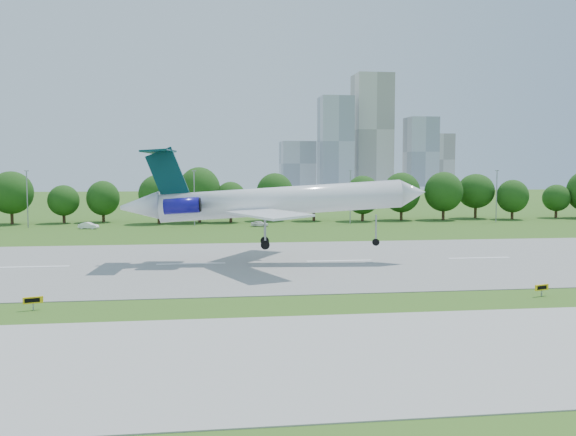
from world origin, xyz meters
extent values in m
plane|color=#2D5817|center=(0.00, 0.00, 0.00)|extent=(600.00, 600.00, 0.00)
cube|color=gray|center=(0.00, 25.00, 0.04)|extent=(400.00, 45.00, 0.08)
cube|color=#ADADA8|center=(0.00, -18.00, 0.04)|extent=(400.00, 23.00, 0.08)
cylinder|color=#382314|center=(-60.00, 92.00, 1.80)|extent=(0.70, 0.70, 3.60)
sphere|color=#183D0F|center=(-60.00, 92.00, 6.20)|extent=(8.40, 8.40, 8.40)
cylinder|color=#382314|center=(-20.00, 92.00, 1.80)|extent=(0.70, 0.70, 3.60)
sphere|color=#183D0F|center=(-20.00, 92.00, 6.20)|extent=(8.40, 8.40, 8.40)
cylinder|color=#382314|center=(20.00, 92.00, 1.80)|extent=(0.70, 0.70, 3.60)
sphere|color=#183D0F|center=(20.00, 92.00, 6.20)|extent=(8.40, 8.40, 8.40)
cylinder|color=#382314|center=(60.00, 92.00, 1.80)|extent=(0.70, 0.70, 3.60)
sphere|color=#183D0F|center=(60.00, 92.00, 6.20)|extent=(8.40, 8.40, 8.40)
cylinder|color=gray|center=(-55.00, 82.00, 6.00)|extent=(0.24, 0.24, 12.00)
cube|color=gray|center=(-55.00, 82.00, 12.10)|extent=(0.90, 0.25, 0.18)
cylinder|color=gray|center=(-20.00, 82.00, 6.00)|extent=(0.24, 0.24, 12.00)
cube|color=gray|center=(-20.00, 82.00, 12.10)|extent=(0.90, 0.25, 0.18)
cylinder|color=gray|center=(15.00, 82.00, 6.00)|extent=(0.24, 0.24, 12.00)
cube|color=gray|center=(15.00, 82.00, 12.10)|extent=(0.90, 0.25, 0.18)
cylinder|color=gray|center=(50.00, 82.00, 6.00)|extent=(0.24, 0.24, 12.00)
cube|color=gray|center=(50.00, 82.00, 12.10)|extent=(0.90, 0.25, 0.18)
cube|color=#B2B2B7|center=(75.00, 380.00, 31.00)|extent=(22.00, 22.00, 62.00)
cube|color=beige|center=(105.00, 395.00, 40.00)|extent=(26.00, 26.00, 80.00)
cube|color=#B2B2B7|center=(135.00, 375.00, 24.00)|extent=(20.00, 20.00, 48.00)
cube|color=beige|center=(158.00, 400.00, 19.00)|extent=(18.00, 18.00, 38.00)
cube|color=#B2B2B7|center=(52.00, 405.00, 16.00)|extent=(24.00, 24.00, 32.00)
cylinder|color=white|center=(-8.04, 25.00, 8.29)|extent=(32.47, 6.50, 5.67)
cone|color=white|center=(9.66, 23.48, 9.36)|extent=(3.95, 4.04, 3.94)
cone|color=white|center=(-26.59, 26.60, 7.60)|extent=(5.65, 4.19, 4.05)
cube|color=white|center=(-10.60, 17.70, 7.11)|extent=(9.81, 14.90, 0.59)
cube|color=white|center=(-9.31, 32.63, 7.11)|extent=(11.58, 14.73, 0.59)
cube|color=#043034|center=(-22.96, 26.28, 11.83)|extent=(5.76, 1.02, 7.31)
cube|color=#043034|center=(-24.03, 26.38, 14.87)|extent=(4.29, 10.42, 0.44)
cylinder|color=navy|center=(-21.07, 23.33, 7.84)|extent=(4.77, 2.42, 2.30)
cylinder|color=navy|center=(-20.59, 28.87, 7.84)|extent=(4.77, 2.42, 2.30)
cylinder|color=gray|center=(4.76, 23.90, 4.55)|extent=(0.21, 0.21, 3.75)
cylinder|color=black|center=(4.76, 23.90, 2.68)|extent=(0.99, 0.40, 0.96)
cylinder|color=gray|center=(-10.37, 22.84, 4.55)|extent=(0.26, 0.26, 3.75)
cylinder|color=black|center=(-10.37, 22.84, 2.68)|extent=(1.21, 0.58, 1.18)
cylinder|color=gray|center=(-9.97, 27.53, 4.55)|extent=(0.26, 0.26, 3.75)
cylinder|color=black|center=(-9.97, 27.53, 2.68)|extent=(1.21, 0.58, 1.18)
cube|color=gray|center=(-33.58, -0.78, 0.38)|extent=(0.14, 0.14, 0.75)
cube|color=yellow|center=(-33.58, -0.78, 0.91)|extent=(1.69, 0.73, 0.59)
cube|color=black|center=(-33.55, -0.90, 0.91)|extent=(1.23, 0.43, 0.38)
cube|color=gray|center=(14.71, -1.06, 0.36)|extent=(0.13, 0.13, 0.73)
cube|color=yellow|center=(14.71, -1.06, 0.88)|extent=(1.64, 0.69, 0.57)
cube|color=black|center=(14.75, -1.17, 0.88)|extent=(1.19, 0.40, 0.36)
imported|color=white|center=(-41.94, 78.15, 0.68)|extent=(4.38, 2.59, 1.36)
imported|color=white|center=(-5.95, 78.49, 0.63)|extent=(3.99, 2.51, 1.27)
camera|label=1|loc=(-18.69, -59.72, 12.65)|focal=40.00mm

